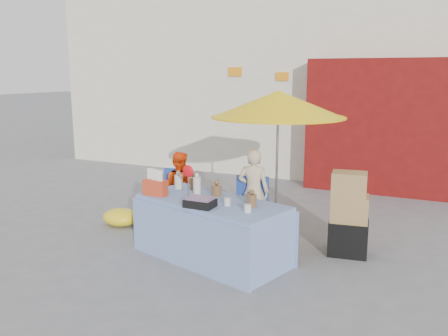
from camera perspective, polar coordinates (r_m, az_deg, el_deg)
The scene contains 10 objects.
ground at distance 6.65m, azimuth -4.81°, elevation -9.17°, with size 80.00×80.00×0.00m, color slate.
backdrop at distance 13.19m, azimuth 13.95°, elevation 14.44°, with size 14.00×8.00×7.80m.
market_table at distance 6.06m, azimuth -1.56°, elevation -7.30°, with size 2.17×1.47×1.20m.
chair_left at distance 7.43m, azimuth -5.93°, elevation -4.89°, with size 0.56×0.55×0.85m.
chair_right at distance 6.90m, azimuth 3.07°, elevation -6.14°, with size 0.56×0.55×0.85m.
vendor_orange at distance 7.46m, azimuth -5.44°, elevation -2.34°, with size 0.55×0.43×1.13m, color #FF460D.
vendor_beige at distance 6.92m, azimuth 3.55°, elevation -2.85°, with size 0.46×0.30×1.27m, color beige.
umbrella at distance 6.76m, azimuth 6.54°, elevation 7.58°, with size 1.90×1.90×2.09m.
box_stack at distance 6.36m, azimuth 14.78°, elevation -5.71°, with size 0.54×0.47×1.10m.
tarp_bundle at distance 7.56m, azimuth -12.32°, elevation -5.79°, with size 0.59×0.47×0.26m, color yellow.
Camera 1 is at (3.11, -5.40, 2.34)m, focal length 38.00 mm.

